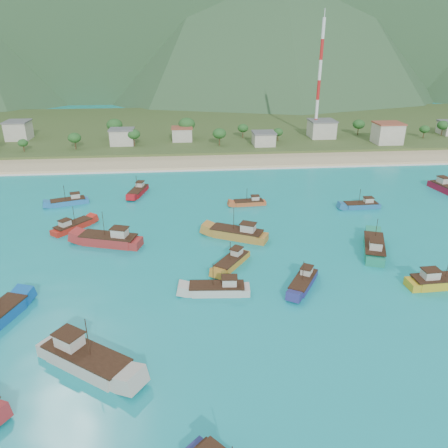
{
  "coord_description": "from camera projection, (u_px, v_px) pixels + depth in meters",
  "views": [
    {
      "loc": [
        -2.16,
        -66.55,
        39.56
      ],
      "look_at": [
        5.59,
        18.0,
        3.0
      ],
      "focal_mm": 35.0,
      "sensor_mm": 36.0,
      "label": 1
    }
  ],
  "objects": [
    {
      "name": "beach",
      "position": [
        191.0,
        162.0,
        148.95
      ],
      "size": [
        400.0,
        18.0,
        1.2
      ],
      "primitive_type": "cube",
      "color": "beige",
      "rests_on": "ground"
    },
    {
      "name": "boat_4",
      "position": [
        238.0,
        234.0,
        92.67
      ],
      "size": [
        12.65,
        8.78,
        7.28
      ],
      "rotation": [
        0.0,
        0.0,
        1.11
      ],
      "color": "#AE762E",
      "rests_on": "ground"
    },
    {
      "name": "boat_3",
      "position": [
        85.0,
        359.0,
        56.48
      ],
      "size": [
        13.66,
        11.34,
        8.18
      ],
      "rotation": [
        0.0,
        0.0,
        4.1
      ],
      "color": "#B2ACA2",
      "rests_on": "ground"
    },
    {
      "name": "boat_8",
      "position": [
        138.0,
        191.0,
        119.05
      ],
      "size": [
        5.15,
        10.1,
        5.73
      ],
      "rotation": [
        0.0,
        0.0,
        2.89
      ],
      "color": "#A61118",
      "rests_on": "ground"
    },
    {
      "name": "boat_11",
      "position": [
        361.0,
        206.0,
        109.23
      ],
      "size": [
        9.22,
        2.95,
        5.41
      ],
      "rotation": [
        0.0,
        0.0,
        1.6
      ],
      "color": "#206196",
      "rests_on": "ground"
    },
    {
      "name": "radio_tower",
      "position": [
        319.0,
        80.0,
        170.34
      ],
      "size": [
        1.2,
        1.2,
        44.53
      ],
      "color": "red",
      "rests_on": "ground"
    },
    {
      "name": "boat_26",
      "position": [
        440.0,
        282.0,
        74.82
      ],
      "size": [
        11.35,
        3.77,
        6.63
      ],
      "rotation": [
        0.0,
        0.0,
        4.75
      ],
      "color": "gold",
      "rests_on": "ground"
    },
    {
      "name": "ground",
      "position": [
        202.0,
        281.0,
        76.7
      ],
      "size": [
        600.0,
        600.0,
        0.0
      ],
      "primitive_type": "plane",
      "color": "#0D8599",
      "rests_on": "ground"
    },
    {
      "name": "village",
      "position": [
        219.0,
        133.0,
        170.31
      ],
      "size": [
        211.72,
        28.95,
        7.46
      ],
      "color": "beige",
      "rests_on": "ground"
    },
    {
      "name": "boat_14",
      "position": [
        374.0,
        248.0,
        86.55
      ],
      "size": [
        7.72,
        12.8,
        7.27
      ],
      "rotation": [
        0.0,
        0.0,
        5.92
      ],
      "color": "#178261",
      "rests_on": "ground"
    },
    {
      "name": "boat_28",
      "position": [
        110.0,
        240.0,
        89.76
      ],
      "size": [
        13.53,
        7.56,
        7.67
      ],
      "rotation": [
        0.0,
        0.0,
        1.26
      ],
      "color": "maroon",
      "rests_on": "ground"
    },
    {
      "name": "boat_23",
      "position": [
        249.0,
        203.0,
        111.17
      ],
      "size": [
        8.41,
        2.97,
        4.89
      ],
      "rotation": [
        0.0,
        0.0,
        1.64
      ],
      "color": "#BA542A",
      "rests_on": "ground"
    },
    {
      "name": "boat_2",
      "position": [
        303.0,
        282.0,
        75.11
      ],
      "size": [
        7.21,
        9.35,
        5.49
      ],
      "rotation": [
        0.0,
        0.0,
        2.59
      ],
      "color": "navy",
      "rests_on": "ground"
    },
    {
      "name": "boat_22",
      "position": [
        218.0,
        290.0,
        72.76
      ],
      "size": [
        10.5,
        3.81,
        6.09
      ],
      "rotation": [
        0.0,
        0.0,
        1.5
      ],
      "color": "beige",
      "rests_on": "ground"
    },
    {
      "name": "surf_line",
      "position": [
        192.0,
        170.0,
        140.26
      ],
      "size": [
        400.0,
        2.5,
        0.08
      ],
      "primitive_type": "cube",
      "color": "white",
      "rests_on": "ground"
    },
    {
      "name": "boat_10",
      "position": [
        73.0,
        227.0,
        97.01
      ],
      "size": [
        8.38,
        9.14,
        5.67
      ],
      "rotation": [
        0.0,
        0.0,
        5.58
      ],
      "color": "red",
      "rests_on": "ground"
    },
    {
      "name": "boat_5",
      "position": [
        232.0,
        262.0,
        81.87
      ],
      "size": [
        7.75,
        9.25,
        5.55
      ],
      "rotation": [
        0.0,
        0.0,
        2.52
      ],
      "color": "#BB7D26",
      "rests_on": "ground"
    },
    {
      "name": "boat_13",
      "position": [
        447.0,
        189.0,
        120.17
      ],
      "size": [
        5.49,
        12.55,
        7.17
      ],
      "rotation": [
        0.0,
        0.0,
        3.3
      ],
      "color": "maroon",
      "rests_on": "ground"
    },
    {
      "name": "land",
      "position": [
        188.0,
        128.0,
        204.74
      ],
      "size": [
        400.0,
        110.0,
        2.4
      ],
      "primitive_type": "cube",
      "color": "#385123",
      "rests_on": "ground"
    },
    {
      "name": "boat_12",
      "position": [
        69.0,
        202.0,
        111.56
      ],
      "size": [
        9.84,
        5.59,
        5.58
      ],
      "rotation": [
        0.0,
        0.0,
        1.89
      ],
      "color": "#2069AC",
      "rests_on": "ground"
    },
    {
      "name": "vegetation",
      "position": [
        173.0,
        133.0,
        168.74
      ],
      "size": [
        279.48,
        26.45,
        9.03
      ],
      "color": "#235623",
      "rests_on": "ground"
    }
  ]
}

